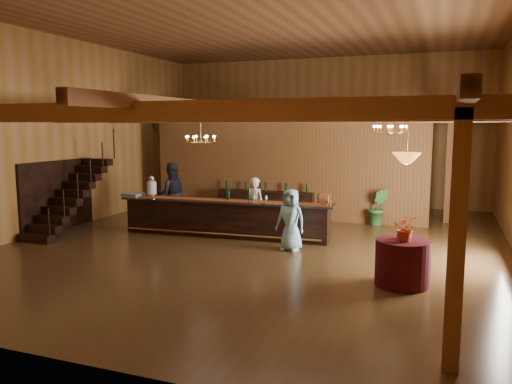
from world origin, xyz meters
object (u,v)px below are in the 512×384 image
(raffle_drum, at_px, (324,198))
(round_table, at_px, (402,263))
(pendant_lamp, at_px, (407,158))
(beverage_dispenser, at_px, (152,187))
(bartender, at_px, (255,205))
(chandelier_left, at_px, (201,139))
(guest, at_px, (291,220))
(tasting_bar, at_px, (225,218))
(chandelier_right, at_px, (390,129))
(staff_second, at_px, (171,194))
(floor_plant, at_px, (378,207))
(backbar_shelf, at_px, (266,204))

(raffle_drum, relative_size, round_table, 0.34)
(pendant_lamp, bearing_deg, raffle_drum, 127.38)
(beverage_dispenser, relative_size, bartender, 0.38)
(pendant_lamp, bearing_deg, chandelier_left, 156.53)
(guest, bearing_deg, tasting_bar, 167.60)
(beverage_dispenser, relative_size, raffle_drum, 1.76)
(tasting_bar, relative_size, pendant_lamp, 6.60)
(chandelier_right, height_order, staff_second, chandelier_right)
(tasting_bar, xyz_separation_m, beverage_dispenser, (-2.22, -0.10, 0.77))
(staff_second, distance_m, guest, 4.53)
(beverage_dispenser, distance_m, round_table, 7.54)
(raffle_drum, relative_size, chandelier_left, 0.42)
(round_table, distance_m, chandelier_left, 6.24)
(bartender, height_order, floor_plant, bartender)
(tasting_bar, height_order, beverage_dispenser, beverage_dispenser)
(floor_plant, bearing_deg, guest, -112.89)
(bartender, height_order, guest, bartender)
(chandelier_right, bearing_deg, tasting_bar, -175.09)
(tasting_bar, bearing_deg, round_table, -32.73)
(staff_second, bearing_deg, tasting_bar, 125.53)
(tasting_bar, distance_m, raffle_drum, 2.77)
(backbar_shelf, relative_size, chandelier_right, 3.94)
(backbar_shelf, xyz_separation_m, staff_second, (-2.25, -2.10, 0.50))
(backbar_shelf, height_order, staff_second, staff_second)
(chandelier_left, distance_m, staff_second, 2.59)
(chandelier_left, height_order, chandelier_right, same)
(round_table, relative_size, staff_second, 0.53)
(backbar_shelf, bearing_deg, beverage_dispenser, -130.10)
(raffle_drum, distance_m, chandelier_left, 3.58)
(raffle_drum, distance_m, backbar_shelf, 3.84)
(tasting_bar, height_order, staff_second, staff_second)
(bartender, xyz_separation_m, guest, (1.48, -1.52, -0.04))
(guest, relative_size, floor_plant, 1.33)
(beverage_dispenser, distance_m, pendant_lamp, 7.58)
(beverage_dispenser, bearing_deg, staff_second, 83.91)
(guest, bearing_deg, beverage_dispenser, 179.68)
(tasting_bar, relative_size, beverage_dispenser, 9.90)
(staff_second, relative_size, guest, 1.27)
(beverage_dispenser, bearing_deg, guest, -9.68)
(beverage_dispenser, height_order, floor_plant, beverage_dispenser)
(chandelier_right, bearing_deg, raffle_drum, -171.50)
(tasting_bar, height_order, chandelier_left, chandelier_left)
(tasting_bar, distance_m, chandelier_left, 2.23)
(raffle_drum, distance_m, round_table, 3.59)
(chandelier_right, bearing_deg, floor_plant, 101.39)
(tasting_bar, relative_size, raffle_drum, 17.47)
(chandelier_left, distance_m, floor_plant, 5.75)
(backbar_shelf, distance_m, chandelier_left, 3.98)
(pendant_lamp, relative_size, bartender, 0.57)
(beverage_dispenser, relative_size, round_table, 0.59)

